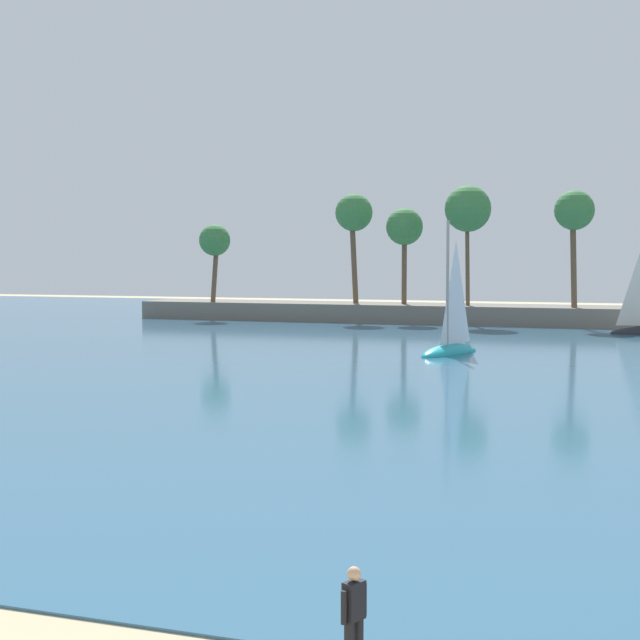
{
  "coord_description": "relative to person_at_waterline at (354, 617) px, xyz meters",
  "views": [
    {
      "loc": [
        6.87,
        -5.56,
        6.23
      ],
      "look_at": [
        0.01,
        14.39,
        4.84
      ],
      "focal_mm": 52.46,
      "sensor_mm": 36.0,
      "label": 1
    }
  ],
  "objects": [
    {
      "name": "palm_headland",
      "position": [
        -2.36,
        75.17,
        2.85
      ],
      "size": [
        83.79,
        6.4,
        13.04
      ],
      "color": "slate",
      "rests_on": "ground"
    },
    {
      "name": "sailboat_toward_headland",
      "position": [
        -7.62,
        46.65,
        -0.0
      ],
      "size": [
        3.79,
        6.64,
        9.23
      ],
      "color": "teal",
      "rests_on": "sea"
    },
    {
      "name": "person_at_waterline",
      "position": [
        0.0,
        0.0,
        0.0
      ],
      "size": [
        0.32,
        0.51,
        1.67
      ],
      "color": "black",
      "rests_on": "ground"
    },
    {
      "name": "sea",
      "position": [
        -2.93,
        57.88,
        -0.86
      ],
      "size": [
        220.0,
        114.67,
        0.06
      ],
      "primitive_type": "cube",
      "color": "#33607F",
      "rests_on": "ground"
    }
  ]
}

